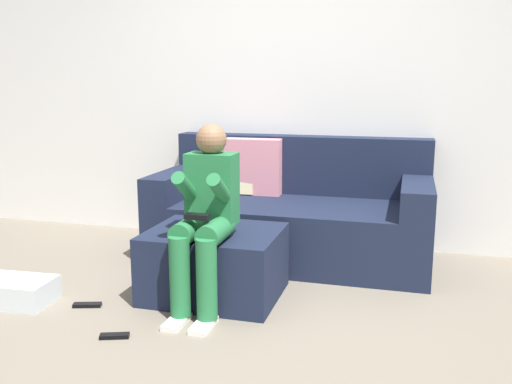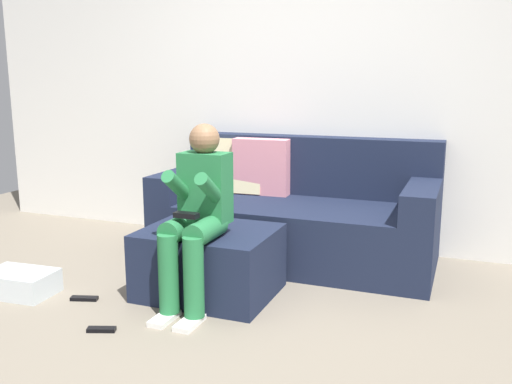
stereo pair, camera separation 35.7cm
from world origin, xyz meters
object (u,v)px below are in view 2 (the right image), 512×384
object	(u,v)px
remote_by_storage_bin	(84,298)
person_seated	(196,212)
couch_sectional	(296,215)
storage_bin	(20,283)
remote_near_ottoman	(101,329)
ottoman	(209,262)

from	to	relation	value
remote_by_storage_bin	person_seated	bearing A→B (deg)	-3.07
person_seated	remote_by_storage_bin	bearing A→B (deg)	-165.47
couch_sectional	storage_bin	distance (m)	1.98
remote_near_ottoman	remote_by_storage_bin	bearing A→B (deg)	118.78
remote_near_ottoman	remote_by_storage_bin	size ratio (longest dim) A/B	0.92
storage_bin	ottoman	bearing A→B (deg)	21.75
ottoman	person_seated	world-z (taller)	person_seated
storage_bin	remote_by_storage_bin	world-z (taller)	storage_bin
couch_sectional	remote_near_ottoman	world-z (taller)	couch_sectional
ottoman	remote_by_storage_bin	distance (m)	0.80
remote_by_storage_bin	ottoman	bearing A→B (deg)	11.96
ottoman	remote_near_ottoman	world-z (taller)	ottoman
couch_sectional	person_seated	size ratio (longest dim) A/B	1.87
ottoman	storage_bin	world-z (taller)	ottoman
couch_sectional	remote_near_ottoman	xyz separation A→B (m)	(-0.59, -1.62, -0.32)
storage_bin	remote_near_ottoman	xyz separation A→B (m)	(0.81, -0.26, -0.06)
couch_sectional	storage_bin	size ratio (longest dim) A/B	4.68
person_seated	remote_by_storage_bin	xyz separation A→B (m)	(-0.70, -0.18, -0.57)
couch_sectional	ottoman	world-z (taller)	couch_sectional
couch_sectional	remote_by_storage_bin	size ratio (longest dim) A/B	12.24
remote_near_ottoman	couch_sectional	bearing A→B (deg)	49.96
couch_sectional	ottoman	distance (m)	0.97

